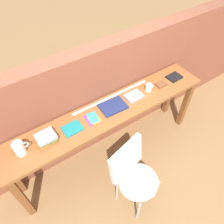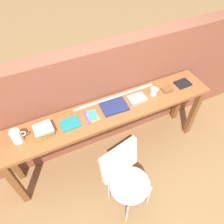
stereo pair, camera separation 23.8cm
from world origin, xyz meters
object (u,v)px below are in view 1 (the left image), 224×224
(pitcher_white, at_px, (19,148))
(book_open_centre, at_px, (113,106))
(pamphlet_pile_colourful, at_px, (93,119))
(leather_journal_brown, at_px, (161,84))
(book_stack_leftmost, at_px, (46,138))
(book_repair_rightmost, at_px, (174,77))
(magazine_cycling, at_px, (72,128))
(mug, at_px, (149,87))
(chair_white_moulded, at_px, (134,174))

(pitcher_white, xyz_separation_m, book_open_centre, (1.05, 0.01, -0.07))
(pamphlet_pile_colourful, relative_size, leather_journal_brown, 1.41)
(book_stack_leftmost, relative_size, book_open_centre, 0.69)
(leather_journal_brown, relative_size, book_repair_rightmost, 0.71)
(magazine_cycling, bearing_deg, book_repair_rightmost, -0.98)
(mug, bearing_deg, book_stack_leftmost, -179.85)
(chair_white_moulded, height_order, book_stack_leftmost, book_stack_leftmost)
(pitcher_white, distance_m, pamphlet_pile_colourful, 0.78)
(pamphlet_pile_colourful, relative_size, book_repair_rightmost, 1.00)
(chair_white_moulded, height_order, pamphlet_pile_colourful, chair_white_moulded)
(chair_white_moulded, xyz_separation_m, book_open_centre, (0.17, 0.65, 0.37))
(magazine_cycling, bearing_deg, pamphlet_pile_colourful, -1.86)
(chair_white_moulded, distance_m, book_repair_rightmost, 1.34)
(book_stack_leftmost, xyz_separation_m, magazine_cycling, (0.27, -0.01, -0.04))
(mug, bearing_deg, book_repair_rightmost, -0.28)
(pitcher_white, distance_m, book_stack_leftmost, 0.26)
(chair_white_moulded, relative_size, magazine_cycling, 4.48)
(mug, bearing_deg, pitcher_white, 180.00)
(book_stack_leftmost, distance_m, leather_journal_brown, 1.50)
(leather_journal_brown, xyz_separation_m, book_repair_rightmost, (0.24, 0.01, -0.00))
(book_stack_leftmost, bearing_deg, magazine_cycling, -2.13)
(book_stack_leftmost, relative_size, mug, 1.82)
(pitcher_white, height_order, book_open_centre, pitcher_white)
(leather_journal_brown, bearing_deg, magazine_cycling, -179.45)
(book_open_centre, distance_m, mug, 0.52)
(chair_white_moulded, xyz_separation_m, pitcher_white, (-0.88, 0.65, 0.43))
(mug, bearing_deg, book_open_centre, 179.11)
(pamphlet_pile_colourful, distance_m, mug, 0.79)
(pamphlet_pile_colourful, distance_m, leather_journal_brown, 0.98)
(magazine_cycling, relative_size, book_repair_rightmost, 1.09)
(pitcher_white, height_order, magazine_cycling, pitcher_white)
(book_stack_leftmost, bearing_deg, mug, 0.15)
(book_stack_leftmost, bearing_deg, book_open_centre, 0.82)
(mug, height_order, book_repair_rightmost, mug)
(book_open_centre, relative_size, leather_journal_brown, 2.22)
(magazine_cycling, bearing_deg, leather_journal_brown, -1.24)
(pitcher_white, relative_size, book_open_centre, 0.64)
(chair_white_moulded, relative_size, book_open_centre, 3.09)
(book_stack_leftmost, xyz_separation_m, mug, (1.31, 0.00, 0.00))
(pitcher_white, distance_m, mug, 1.56)
(book_repair_rightmost, bearing_deg, magazine_cycling, 178.70)
(book_open_centre, bearing_deg, mug, 1.92)
(pitcher_white, height_order, book_repair_rightmost, pitcher_white)
(magazine_cycling, xyz_separation_m, book_repair_rightmost, (1.46, 0.01, 0.00))
(chair_white_moulded, xyz_separation_m, leather_journal_brown, (0.88, 0.64, 0.37))
(book_repair_rightmost, bearing_deg, chair_white_moulded, -151.76)
(pitcher_white, xyz_separation_m, book_stack_leftmost, (0.25, -0.00, -0.03))
(pitcher_white, bearing_deg, magazine_cycling, -1.48)
(leather_journal_brown, bearing_deg, mug, 177.47)
(magazine_cycling, height_order, pamphlet_pile_colourful, magazine_cycling)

